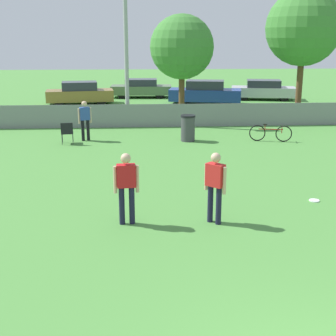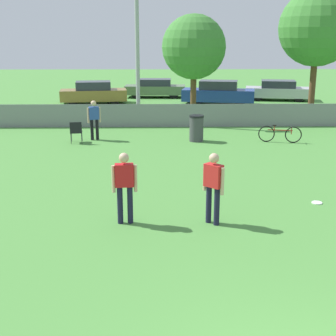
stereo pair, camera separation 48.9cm
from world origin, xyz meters
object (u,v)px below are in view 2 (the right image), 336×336
Objects in this scene: bicycle_sideline at (280,134)px; parked_car_olive at (155,88)px; tree_near_pole at (194,47)px; player_defender_red at (213,183)px; parked_car_tan at (94,93)px; tree_far_right at (317,28)px; parked_car_silver at (278,90)px; player_thrower_red at (125,183)px; light_pole at (137,30)px; frisbee_disc at (317,203)px; trash_bin at (196,128)px; folding_chair_sideline at (76,131)px; spectator_in_blue at (94,117)px; parked_car_blue at (218,93)px.

parked_car_olive is (-5.20, 15.07, 0.31)m from bicycle_sideline.
tree_near_pole is 15.52m from player_defender_red.
parked_car_tan is (-6.09, 5.19, -2.96)m from tree_near_pole.
parked_car_olive is at bearing 131.06° from tree_far_right.
parked_car_tan is at bearing 152.98° from tree_far_right.
tree_near_pole reaches higher than parked_car_silver.
player_thrower_red is at bearing -111.81° from bicycle_sideline.
player_defender_red is 9.41m from bicycle_sideline.
parked_car_silver reaches higher than bicycle_sideline.
frisbee_disc is (5.12, -11.86, -4.47)m from light_pole.
trash_bin is 14.60m from parked_car_silver.
player_thrower_red is 5.14m from frisbee_disc.
tree_near_pole is 15.66m from player_thrower_red.
player_thrower_red is 23.62m from parked_car_olive.
parked_car_silver reaches higher than folding_chair_sideline.
bicycle_sideline is (3.08, -6.66, -3.31)m from tree_near_pole.
light_pole is 4.47× the size of player_thrower_red.
frisbee_disc is (2.23, -13.96, -3.64)m from tree_near_pole.
tree_far_right is 9.29m from trash_bin.
bicycle_sideline is at bearing 51.47° from player_thrower_red.
parked_car_olive is at bearing -117.58° from spectator_in_blue.
tree_near_pole reaches higher than parked_car_tan.
bicycle_sideline reaches higher than frisbee_disc.
parked_car_olive is at bearing 96.94° from trash_bin.
tree_far_right is 12.33m from spectator_in_blue.
tree_far_right is at bearing 73.33° from frisbee_disc.
player_defender_red is at bearing -6.74° from player_thrower_red.
bicycle_sideline is at bearing -59.64° from parked_car_tan.
light_pole is at bearing -91.54° from parked_car_olive.
player_thrower_red is at bearing 99.93° from folding_chair_sideline.
player_defender_red reaches higher than parked_car_tan.
player_thrower_red is at bearing -99.91° from tree_near_pole.
folding_chair_sideline is (-0.67, -0.59, -0.45)m from spectator_in_blue.
trash_bin is (4.91, 0.26, 0.04)m from folding_chair_sideline.
spectator_in_blue is 0.38× the size of parked_car_tan.
player_thrower_red is 0.37× the size of parked_car_silver.
player_thrower_red is at bearing -87.81° from parked_car_tan.
parked_car_blue reaches higher than folding_chair_sideline.
spectator_in_blue is 10.49m from frisbee_disc.
light_pole reaches higher than player_thrower_red.
trash_bin is 0.25× the size of parked_car_tan.
light_pole reaches higher than parked_car_blue.
tree_far_right is 13.29m from folding_chair_sideline.
light_pole is 8.82m from parked_car_tan.
parked_car_silver is (8.93, 21.86, -0.31)m from player_thrower_red.
parked_car_blue is at bearing 125.69° from tree_far_right.
parked_car_blue reaches higher than bicycle_sideline.
player_thrower_red is 8.97m from folding_chair_sideline.
player_thrower_red reaches higher than folding_chair_sideline.
tree_far_right is 1.36× the size of parked_car_blue.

